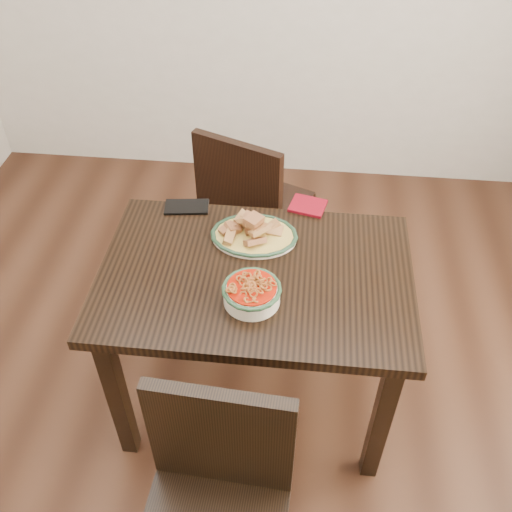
# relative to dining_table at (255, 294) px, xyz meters

# --- Properties ---
(floor) EXTENTS (3.50, 3.50, 0.00)m
(floor) POSITION_rel_dining_table_xyz_m (-0.12, -0.00, -0.64)
(floor) COLOR #331B10
(floor) RESTS_ON ground
(dining_table) EXTENTS (1.09, 0.73, 0.75)m
(dining_table) POSITION_rel_dining_table_xyz_m (0.00, 0.00, 0.00)
(dining_table) COLOR black
(dining_table) RESTS_ON ground
(chair_far) EXTENTS (0.55, 0.55, 0.89)m
(chair_far) POSITION_rel_dining_table_xyz_m (-0.10, 0.71, -0.14)
(chair_far) COLOR black
(chair_far) RESTS_ON ground
(chair_near) EXTENTS (0.44, 0.44, 0.89)m
(chair_near) POSITION_rel_dining_table_xyz_m (-0.04, -0.70, -0.14)
(chair_near) COLOR black
(chair_near) RESTS_ON ground
(fish_plate) EXTENTS (0.31, 0.25, 0.11)m
(fish_plate) POSITION_rel_dining_table_xyz_m (-0.02, 0.18, 0.16)
(fish_plate) COLOR silver
(fish_plate) RESTS_ON dining_table
(noodle_bowl) EXTENTS (0.20, 0.20, 0.08)m
(noodle_bowl) POSITION_rel_dining_table_xyz_m (0.00, -0.13, 0.15)
(noodle_bowl) COLOR #F1E7CB
(noodle_bowl) RESTS_ON dining_table
(smartphone) EXTENTS (0.18, 0.11, 0.01)m
(smartphone) POSITION_rel_dining_table_xyz_m (-0.31, 0.33, 0.12)
(smartphone) COLOR black
(smartphone) RESTS_ON dining_table
(napkin) EXTENTS (0.16, 0.14, 0.01)m
(napkin) POSITION_rel_dining_table_xyz_m (0.17, 0.39, 0.12)
(napkin) COLOR maroon
(napkin) RESTS_ON dining_table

